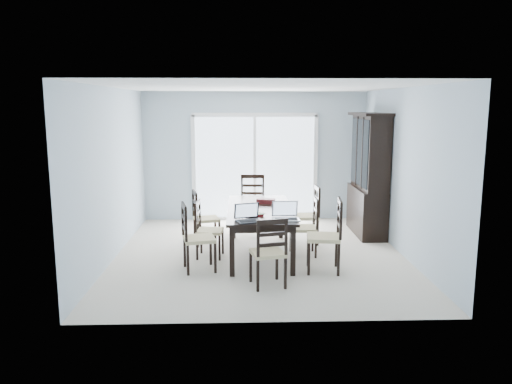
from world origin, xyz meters
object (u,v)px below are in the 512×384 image
at_px(china_hutch, 369,176).
at_px(chair_left_far, 201,212).
at_px(chair_right_mid, 309,220).
at_px(laptop_silver, 286,216).
at_px(chair_right_far, 310,208).
at_px(chair_end_near, 270,245).
at_px(dining_table, 260,213).
at_px(chair_left_mid, 204,223).
at_px(chair_left_near, 192,230).
at_px(chair_right_near, 331,227).
at_px(hot_tub, 242,187).
at_px(game_box, 266,201).
at_px(laptop_dark, 250,218).
at_px(chair_end_far, 252,196).
at_px(cell_phone, 261,222).

height_order(china_hutch, chair_left_far, china_hutch).
distance_m(chair_right_mid, laptop_silver, 0.95).
xyz_separation_m(chair_right_far, chair_end_near, (-0.82, -2.12, -0.03)).
height_order(dining_table, chair_left_mid, chair_left_mid).
height_order(chair_left_mid, chair_left_far, chair_left_far).
bearing_deg(chair_left_near, chair_end_near, 42.69).
relative_size(chair_right_near, chair_right_mid, 1.14).
bearing_deg(hot_tub, chair_right_far, -67.62).
distance_m(chair_right_near, game_box, 1.49).
bearing_deg(chair_right_far, laptop_dark, 144.04).
height_order(china_hutch, laptop_dark, china_hutch).
bearing_deg(laptop_dark, china_hutch, 28.11).
xyz_separation_m(chair_right_mid, laptop_silver, (-0.44, -0.81, 0.26)).
bearing_deg(chair_end_near, chair_right_near, 22.15).
height_order(chair_right_far, chair_end_far, chair_end_far).
xyz_separation_m(laptop_silver, game_box, (-0.22, 1.22, -0.03)).
distance_m(china_hutch, chair_end_near, 3.38).
distance_m(china_hutch, laptop_dark, 3.11).
bearing_deg(chair_left_near, cell_phone, 63.11).
xyz_separation_m(china_hutch, laptop_silver, (-1.69, -2.09, -0.26)).
relative_size(chair_left_mid, game_box, 3.46).
relative_size(chair_end_far, cell_phone, 9.93).
distance_m(chair_left_near, hot_tub, 4.23).
relative_size(china_hutch, chair_left_far, 2.06).
height_order(chair_right_near, hot_tub, chair_right_near).
bearing_deg(chair_end_near, game_box, 75.49).
height_order(dining_table, laptop_silver, laptop_silver).
xyz_separation_m(chair_right_mid, chair_end_near, (-0.70, -1.43, 0.01)).
height_order(laptop_dark, cell_phone, laptop_dark).
xyz_separation_m(chair_right_far, cell_phone, (-0.92, -1.64, 0.16)).
height_order(chair_left_far, chair_end_near, chair_end_near).
height_order(chair_right_far, laptop_dark, chair_right_far).
xyz_separation_m(chair_left_mid, laptop_dark, (0.69, -0.84, 0.27)).
bearing_deg(hot_tub, cell_phone, -87.13).
xyz_separation_m(dining_table, cell_phone, (-0.03, -0.98, 0.08)).
xyz_separation_m(chair_end_far, laptop_dark, (-0.11, -2.58, 0.18)).
distance_m(chair_left_mid, chair_right_far, 1.90).
height_order(chair_left_near, laptop_dark, chair_left_near).
bearing_deg(dining_table, chair_right_far, 36.63).
bearing_deg(cell_phone, chair_left_mid, 143.48).
bearing_deg(laptop_silver, chair_right_far, 67.05).
bearing_deg(chair_end_near, china_hutch, 41.14).
relative_size(chair_left_mid, chair_end_near, 0.94).
height_order(chair_right_near, chair_end_far, chair_right_near).
height_order(chair_end_far, laptop_dark, chair_end_far).
relative_size(dining_table, chair_end_near, 2.04).
relative_size(china_hutch, chair_right_near, 1.83).
bearing_deg(chair_right_near, dining_table, 56.12).
relative_size(chair_left_far, chair_end_far, 0.89).
relative_size(chair_right_mid, game_box, 3.58).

